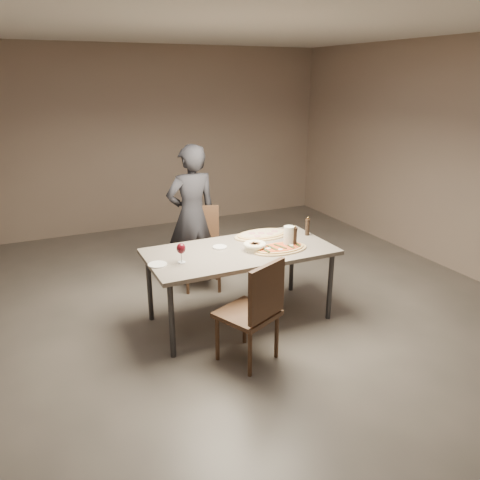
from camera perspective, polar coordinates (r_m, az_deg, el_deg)
name	(u,v)px	position (r m, az deg, el deg)	size (l,w,h in m)	color
room	(240,184)	(4.34, 0.00, 6.87)	(7.00, 7.00, 7.00)	#5E5851
dining_table	(240,255)	(4.54, 0.00, -1.87)	(1.80, 0.90, 0.75)	slate
zucchini_pizza	(280,248)	(4.53, 4.91, -1.03)	(0.56, 0.31, 0.05)	tan
ham_pizza	(262,234)	(4.92, 2.72, 0.68)	(0.62, 0.34, 0.04)	tan
bread_basket	(255,246)	(4.49, 1.82, -0.72)	(0.22, 0.22, 0.08)	beige
oil_dish	(220,247)	(4.57, -2.48, -0.88)	(0.14, 0.14, 0.02)	white
pepper_mill_left	(307,227)	(4.96, 8.22, 1.62)	(0.05, 0.05, 0.20)	black
pepper_mill_right	(294,237)	(4.59, 6.64, 0.36)	(0.06, 0.06, 0.22)	black
carafe	(289,237)	(4.58, 5.96, 0.39)	(0.10, 0.10, 0.21)	silver
wine_glass	(181,249)	(4.20, -7.20, -1.11)	(0.08, 0.08, 0.18)	silver
side_plate	(158,265)	(4.22, -10.02, -2.96)	(0.17, 0.17, 0.01)	white
chair_near	(255,307)	(3.92, 1.90, -8.20)	(0.59, 0.59, 0.94)	#422B1C
chair_far	(202,242)	(5.43, -4.69, -0.29)	(0.55, 0.55, 0.93)	#422B1C
diner	(192,215)	(5.42, -5.88, 3.00)	(0.60, 0.39, 1.64)	black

